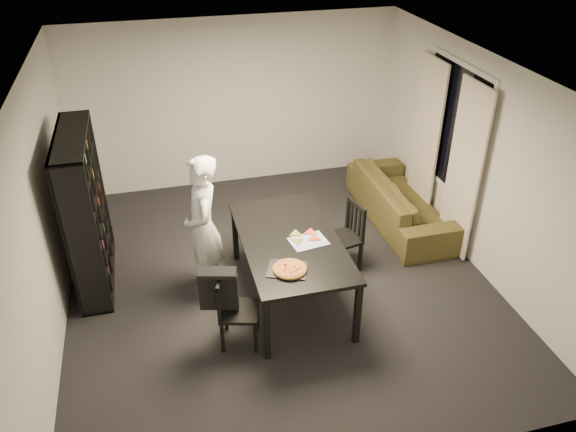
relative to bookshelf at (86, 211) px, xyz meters
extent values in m
cube|color=black|center=(2.16, -0.60, -0.95)|extent=(5.00, 5.50, 0.01)
cube|color=white|center=(2.16, -0.60, 1.65)|extent=(5.00, 5.50, 0.01)
cube|color=silver|center=(2.16, 2.15, 0.35)|extent=(5.00, 0.01, 2.60)
cube|color=silver|center=(2.16, -3.35, 0.35)|extent=(5.00, 0.01, 2.60)
cube|color=silver|center=(-0.34, -0.60, 0.35)|extent=(0.01, 5.50, 2.60)
cube|color=silver|center=(4.66, -0.60, 0.35)|extent=(0.01, 5.50, 2.60)
cube|color=black|center=(4.64, 0.00, 0.55)|extent=(0.02, 1.40, 1.60)
cube|color=white|center=(4.64, 0.00, 0.55)|extent=(0.03, 1.52, 1.72)
cube|color=beige|center=(4.56, -0.52, 0.20)|extent=(0.03, 0.70, 2.25)
cube|color=beige|center=(4.56, 0.52, 0.20)|extent=(0.03, 0.70, 2.25)
cube|color=black|center=(0.00, 0.00, 0.00)|extent=(0.35, 1.50, 1.90)
cube|color=black|center=(2.21, -0.96, -0.16)|extent=(1.08, 1.94, 0.04)
cube|color=black|center=(1.72, -1.87, -0.57)|extent=(0.06, 0.06, 0.76)
cube|color=black|center=(2.69, -1.87, -0.57)|extent=(0.06, 0.06, 0.76)
cube|color=black|center=(1.72, -0.04, -0.57)|extent=(0.06, 0.06, 0.76)
cube|color=black|center=(2.69, -0.04, -0.57)|extent=(0.06, 0.06, 0.76)
cube|color=black|center=(1.50, -1.55, -0.54)|extent=(0.49, 0.49, 0.04)
cube|color=black|center=(1.33, -1.50, -0.31)|extent=(0.14, 0.39, 0.43)
cube|color=black|center=(1.33, -1.50, -0.11)|extent=(0.13, 0.37, 0.05)
cube|color=black|center=(1.62, -1.76, -0.76)|extent=(0.04, 0.04, 0.39)
cube|color=black|center=(1.71, -1.43, -0.76)|extent=(0.04, 0.04, 0.39)
cube|color=black|center=(1.29, -1.67, -0.76)|extent=(0.04, 0.04, 0.39)
cube|color=black|center=(1.38, -1.34, -0.76)|extent=(0.04, 0.04, 0.39)
cube|color=black|center=(2.97, -0.56, -0.53)|extent=(0.49, 0.49, 0.04)
cube|color=black|center=(3.16, -0.52, -0.28)|extent=(0.12, 0.41, 0.44)
cube|color=black|center=(3.16, -0.52, -0.08)|extent=(0.11, 0.39, 0.05)
cube|color=black|center=(2.76, -0.42, -0.75)|extent=(0.04, 0.04, 0.40)
cube|color=black|center=(2.83, -0.77, -0.75)|extent=(0.04, 0.04, 0.40)
cube|color=black|center=(3.11, -0.35, -0.75)|extent=(0.04, 0.04, 0.40)
cube|color=black|center=(3.18, -0.70, -0.75)|extent=(0.04, 0.04, 0.40)
cube|color=black|center=(1.31, -1.50, -0.29)|extent=(0.40, 0.18, 0.43)
cube|color=black|center=(1.31, -1.50, -0.05)|extent=(0.41, 0.26, 0.05)
imported|color=white|center=(1.29, -0.59, -0.07)|extent=(0.44, 0.65, 1.75)
cube|color=black|center=(2.03, -1.50, -0.14)|extent=(0.49, 0.45, 0.01)
cylinder|color=olive|center=(2.05, -1.53, -0.12)|extent=(0.35, 0.35, 0.02)
cylinder|color=gold|center=(2.05, -1.53, -0.10)|extent=(0.31, 0.31, 0.01)
cube|color=silver|center=(2.39, -1.06, -0.14)|extent=(0.44, 0.36, 0.01)
imported|color=#463F1C|center=(4.18, 0.31, -0.63)|extent=(0.86, 2.20, 0.64)
camera|label=1|loc=(0.87, -6.00, 3.34)|focal=35.00mm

